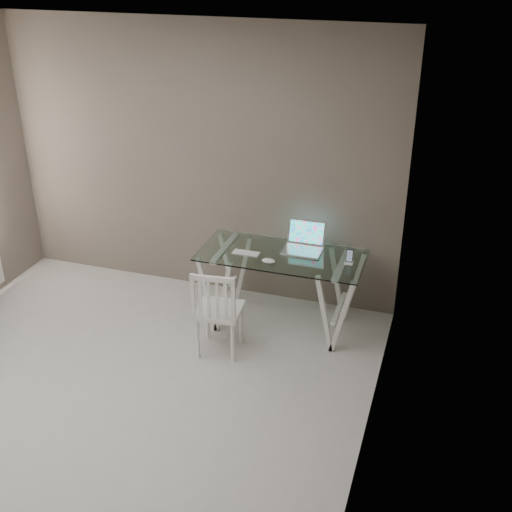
% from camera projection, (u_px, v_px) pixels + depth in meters
% --- Properties ---
extents(room, '(4.50, 4.52, 2.71)m').
position_uv_depth(room, '(58.00, 211.00, 4.20)').
color(room, '#B5B2AD').
rests_on(room, ground).
extents(desk, '(1.50, 0.70, 0.75)m').
position_uv_depth(desk, '(281.00, 289.00, 5.96)').
color(desk, silver).
rests_on(desk, ground).
extents(chair, '(0.42, 0.42, 0.85)m').
position_uv_depth(chair, '(217.00, 309.00, 5.49)').
color(chair, silver).
rests_on(chair, ground).
extents(laptop, '(0.35, 0.32, 0.24)m').
position_uv_depth(laptop, '(304.00, 243.00, 5.88)').
color(laptop, silver).
rests_on(laptop, desk).
extents(keyboard, '(0.26, 0.11, 0.01)m').
position_uv_depth(keyboard, '(246.00, 253.00, 5.82)').
color(keyboard, silver).
rests_on(keyboard, desk).
extents(mouse, '(0.12, 0.07, 0.04)m').
position_uv_depth(mouse, '(268.00, 261.00, 5.64)').
color(mouse, silver).
rests_on(mouse, desk).
extents(phone_dock, '(0.07, 0.07, 0.13)m').
position_uv_depth(phone_dock, '(349.00, 260.00, 5.62)').
color(phone_dock, white).
rests_on(phone_dock, desk).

